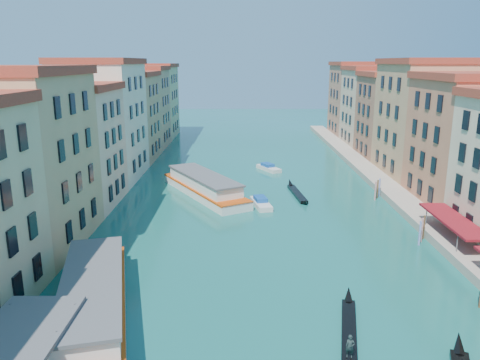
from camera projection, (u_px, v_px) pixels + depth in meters
name	position (u px, v px, depth m)	size (l,w,h in m)	color
left_bank_palazzos	(92.00, 129.00, 75.97)	(12.80, 128.40, 21.00)	beige
right_bank_palazzos	(436.00, 129.00, 76.26)	(12.80, 128.40, 21.00)	#A34840
quay	(382.00, 184.00, 78.53)	(4.00, 140.00, 1.00)	#AA9C89
mooring_poles_right	(467.00, 274.00, 43.23)	(1.44, 54.24, 3.20)	#552D1D
vaporetto_near	(93.00, 299.00, 38.19)	(10.30, 22.91, 3.32)	white
vaporetto_far	(204.00, 186.00, 73.47)	(15.11, 21.58, 3.27)	silver
gondola_fore	(349.00, 328.00, 36.02)	(3.36, 11.65, 2.34)	black
gondola_far	(297.00, 193.00, 73.62)	(2.30, 12.58, 1.78)	black
motorboat_mid	(261.00, 203.00, 67.91)	(3.14, 6.47, 1.29)	silver
motorboat_far	(268.00, 168.00, 90.41)	(4.72, 6.42, 1.29)	silver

